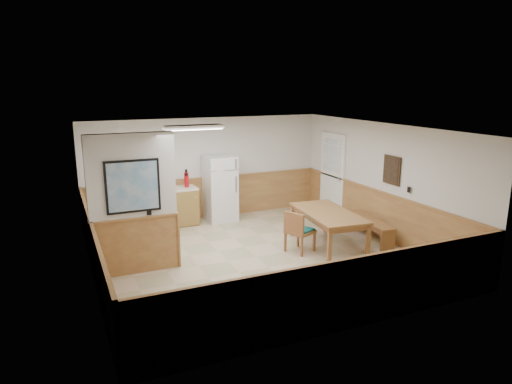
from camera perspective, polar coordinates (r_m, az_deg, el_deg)
name	(u,v)px	position (r m, az deg, el deg)	size (l,w,h in m)	color
ground	(256,257)	(9.03, -0.03, -8.07)	(6.00, 6.00, 0.00)	#C1A98B
ceiling	(256,129)	(8.44, -0.03, 7.92)	(6.00, 6.00, 0.02)	silver
back_wall	(207,168)	(11.40, -6.17, 2.95)	(6.00, 0.02, 2.50)	silver
right_wall	(383,181)	(10.21, 15.55, 1.30)	(0.02, 6.00, 2.50)	silver
left_wall	(89,213)	(7.96, -20.20, -2.42)	(0.02, 6.00, 2.50)	silver
wainscot_back	(208,198)	(11.54, -6.05, -0.73)	(6.00, 0.04, 1.00)	#B28847
wainscot_right	(380,215)	(10.38, 15.21, -2.76)	(0.04, 6.00, 1.00)	#B28847
wainscot_left	(94,255)	(8.19, -19.63, -7.47)	(0.04, 6.00, 1.00)	#B28847
partition_wall	(133,206)	(8.22, -15.08, -1.68)	(1.50, 0.20, 2.50)	silver
kitchen_counter	(163,207)	(10.97, -11.57, -1.90)	(2.20, 0.61, 1.00)	olive
exterior_door	(332,175)	(11.72, 9.49, 2.15)	(0.07, 1.02, 2.15)	white
kitchen_window	(119,162)	(10.88, -16.77, 3.55)	(0.80, 0.04, 1.00)	white
wall_painting	(392,170)	(9.91, 16.60, 2.64)	(0.04, 0.50, 0.60)	#352415
fluorescent_fixture	(194,127)	(9.39, -7.81, 8.03)	(1.20, 0.30, 0.09)	white
refrigerator	(220,188)	(11.21, -4.51, 0.45)	(0.72, 0.73, 1.60)	white
dining_table	(328,216)	(9.46, 9.00, -3.01)	(1.12, 1.97, 0.75)	olive
dining_bench	(370,224)	(10.19, 14.05, -3.92)	(0.51, 1.53, 0.45)	olive
dining_chair	(297,229)	(9.11, 5.19, -4.63)	(0.78, 0.67, 0.85)	olive
fire_extinguisher	(186,179)	(10.94, -8.68, 1.58)	(0.13, 0.13, 0.43)	#B70913
soap_bottle	(120,188)	(10.70, -16.64, 0.48)	(0.07, 0.07, 0.23)	green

